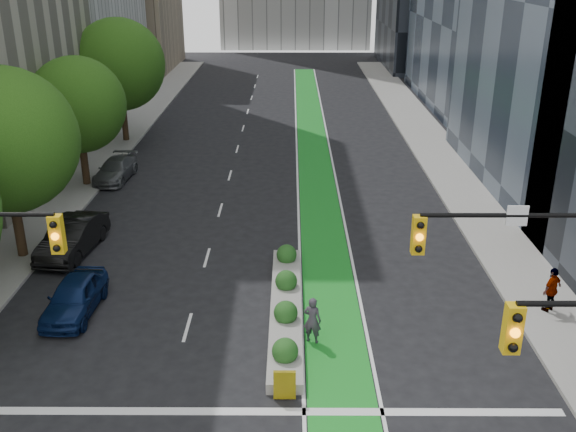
{
  "coord_description": "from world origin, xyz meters",
  "views": [
    {
      "loc": [
        1.38,
        -14.72,
        12.96
      ],
      "look_at": [
        1.27,
        9.77,
        3.0
      ],
      "focal_mm": 40.0,
      "sensor_mm": 36.0,
      "label": 1
    }
  ],
  "objects_px": {
    "parked_car_left_near": "(75,297)",
    "parked_car_left_far": "(116,170)",
    "cyclist": "(312,320)",
    "median_planter": "(286,305)",
    "pedestrian_far": "(552,289)",
    "parked_car_left_mid": "(73,237)"
  },
  "relations": [
    {
      "from": "parked_car_left_near",
      "to": "parked_car_left_far",
      "type": "bearing_deg",
      "value": 101.05
    },
    {
      "from": "parked_car_left_far",
      "to": "cyclist",
      "type": "bearing_deg",
      "value": -52.77
    },
    {
      "from": "median_planter",
      "to": "cyclist",
      "type": "xyz_separation_m",
      "value": [
        0.96,
        -1.97,
        0.53
      ]
    },
    {
      "from": "cyclist",
      "to": "pedestrian_far",
      "type": "xyz_separation_m",
      "value": [
        9.27,
        2.0,
        0.17
      ]
    },
    {
      "from": "parked_car_left_far",
      "to": "parked_car_left_mid",
      "type": "bearing_deg",
      "value": -81.84
    },
    {
      "from": "median_planter",
      "to": "pedestrian_far",
      "type": "xyz_separation_m",
      "value": [
        10.24,
        0.03,
        0.69
      ]
    },
    {
      "from": "parked_car_left_near",
      "to": "parked_car_left_mid",
      "type": "distance_m",
      "value": 5.75
    },
    {
      "from": "parked_car_left_mid",
      "to": "pedestrian_far",
      "type": "xyz_separation_m",
      "value": [
        20.24,
        -5.46,
        0.26
      ]
    },
    {
      "from": "cyclist",
      "to": "parked_car_left_far",
      "type": "distance_m",
      "value": 21.51
    },
    {
      "from": "parked_car_left_near",
      "to": "cyclist",
      "type": "bearing_deg",
      "value": -10.11
    },
    {
      "from": "cyclist",
      "to": "parked_car_left_far",
      "type": "bearing_deg",
      "value": -37.24
    },
    {
      "from": "cyclist",
      "to": "parked_car_left_far",
      "type": "xyz_separation_m",
      "value": [
        -11.66,
        18.07,
        -0.25
      ]
    },
    {
      "from": "parked_car_left_near",
      "to": "pedestrian_far",
      "type": "relative_size",
      "value": 2.28
    },
    {
      "from": "cyclist",
      "to": "parked_car_left_mid",
      "type": "height_order",
      "value": "cyclist"
    },
    {
      "from": "parked_car_left_far",
      "to": "pedestrian_far",
      "type": "height_order",
      "value": "pedestrian_far"
    },
    {
      "from": "parked_car_left_near",
      "to": "pedestrian_far",
      "type": "distance_m",
      "value": 18.44
    },
    {
      "from": "cyclist",
      "to": "median_planter",
      "type": "bearing_deg",
      "value": -44.09
    },
    {
      "from": "median_planter",
      "to": "parked_car_left_near",
      "type": "bearing_deg",
      "value": 179.81
    },
    {
      "from": "parked_car_left_mid",
      "to": "parked_car_left_far",
      "type": "relative_size",
      "value": 1.1
    },
    {
      "from": "cyclist",
      "to": "pedestrian_far",
      "type": "relative_size",
      "value": 0.98
    },
    {
      "from": "parked_car_left_near",
      "to": "parked_car_left_mid",
      "type": "xyz_separation_m",
      "value": [
        -1.8,
        5.46,
        0.1
      ]
    },
    {
      "from": "parked_car_left_near",
      "to": "parked_car_left_far",
      "type": "relative_size",
      "value": 0.93
    }
  ]
}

